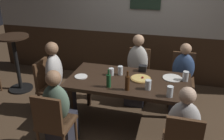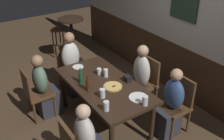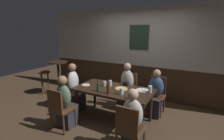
{
  "view_description": "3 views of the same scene",
  "coord_description": "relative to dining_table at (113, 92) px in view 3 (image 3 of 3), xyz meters",
  "views": [
    {
      "loc": [
        0.55,
        -2.92,
        2.21
      ],
      "look_at": [
        -0.25,
        0.03,
        0.85
      ],
      "focal_mm": 38.5,
      "sensor_mm": 36.0,
      "label": 1
    },
    {
      "loc": [
        2.84,
        -1.75,
        2.85
      ],
      "look_at": [
        0.22,
        -0.0,
        1.08
      ],
      "focal_mm": 42.13,
      "sensor_mm": 36.0,
      "label": 2
    },
    {
      "loc": [
        1.6,
        -2.98,
        1.96
      ],
      "look_at": [
        -0.1,
        0.12,
        1.12
      ],
      "focal_mm": 26.73,
      "sensor_mm": 36.0,
      "label": 3
    }
  ],
  "objects": [
    {
      "name": "chair_head_west",
      "position": [
        -1.25,
        0.0,
        -0.16
      ],
      "size": [
        0.4,
        0.4,
        0.88
      ],
      "color": "#513521",
      "rests_on": "ground_plane"
    },
    {
      "name": "person_right_far",
      "position": [
        0.73,
        0.68,
        -0.2
      ],
      "size": [
        0.34,
        0.37,
        1.1
      ],
      "color": "#2D2D38",
      "rests_on": "ground_plane"
    },
    {
      "name": "tumbler_water",
      "position": [
        0.75,
        0.17,
        0.14
      ],
      "size": [
        0.08,
        0.08,
        0.14
      ],
      "color": "silver",
      "rests_on": "dining_table"
    },
    {
      "name": "bar_stool",
      "position": [
        -2.64,
        0.39,
        -0.09
      ],
      "size": [
        0.34,
        0.34,
        0.72
      ],
      "color": "#513521",
      "rests_on": "ground_plane"
    },
    {
      "name": "beer_bottle_green",
      "position": [
        -0.21,
        -0.27,
        0.18
      ],
      "size": [
        0.06,
        0.06,
        0.24
      ],
      "color": "#194723",
      "rests_on": "dining_table"
    },
    {
      "name": "chair_right_far",
      "position": [
        0.73,
        0.85,
        -0.16
      ],
      "size": [
        0.4,
        0.4,
        0.88
      ],
      "color": "#513521",
      "rests_on": "ground_plane"
    },
    {
      "name": "beer_bottle_brown",
      "position": [
        0.04,
        -0.29,
        0.19
      ],
      "size": [
        0.06,
        0.06,
        0.26
      ],
      "color": "#42230F",
      "rests_on": "dining_table"
    },
    {
      "name": "chair_mid_far",
      "position": [
        0.0,
        0.85,
        -0.16
      ],
      "size": [
        0.4,
        0.4,
        0.88
      ],
      "color": "#513521",
      "rests_on": "ground_plane"
    },
    {
      "name": "condiment_caddy",
      "position": [
        0.14,
        0.34,
        0.13
      ],
      "size": [
        0.11,
        0.09,
        0.09
      ],
      "primitive_type": "cube",
      "color": "black",
      "rests_on": "dining_table"
    },
    {
      "name": "person_left_near",
      "position": [
        -0.73,
        -0.68,
        -0.19
      ],
      "size": [
        0.34,
        0.37,
        1.11
      ],
      "color": "#2D2D38",
      "rests_on": "ground_plane"
    },
    {
      "name": "chair_right_near",
      "position": [
        0.73,
        -0.85,
        -0.16
      ],
      "size": [
        0.4,
        0.4,
        0.88
      ],
      "color": "#513521",
      "rests_on": "ground_plane"
    },
    {
      "name": "wall_back",
      "position": [
        -0.0,
        1.65,
        0.65
      ],
      "size": [
        6.4,
        0.13,
        2.6
      ],
      "color": "#3D2819",
      "rests_on": "ground_plane"
    },
    {
      "name": "plate_white_small",
      "position": [
        -0.67,
        -0.09,
        0.09
      ],
      "size": [
        0.18,
        0.18,
        0.01
      ],
      "primitive_type": "cylinder",
      "color": "white",
      "rests_on": "dining_table"
    },
    {
      "name": "pint_glass_stout",
      "position": [
        0.56,
        -0.32,
        0.15
      ],
      "size": [
        0.08,
        0.08,
        0.14
      ],
      "color": "silver",
      "rests_on": "dining_table"
    },
    {
      "name": "tumbler_short",
      "position": [
        -0.27,
        0.09,
        0.13
      ],
      "size": [
        0.07,
        0.07,
        0.1
      ],
      "color": "silver",
      "rests_on": "dining_table"
    },
    {
      "name": "pint_glass_amber",
      "position": [
        -0.15,
        0.13,
        0.14
      ],
      "size": [
        0.07,
        0.07,
        0.13
      ],
      "color": "silver",
      "rests_on": "dining_table"
    },
    {
      "name": "plate_white_large",
      "position": [
        0.58,
        0.2,
        0.09
      ],
      "size": [
        0.26,
        0.26,
        0.01
      ],
      "primitive_type": "cylinder",
      "color": "white",
      "rests_on": "dining_table"
    },
    {
      "name": "dining_table",
      "position": [
        0.0,
        0.0,
        0.0
      ],
      "size": [
        1.67,
        0.86,
        0.74
      ],
      "color": "black",
      "rests_on": "ground_plane"
    },
    {
      "name": "person_head_west",
      "position": [
        -1.09,
        0.0,
        -0.15
      ],
      "size": [
        0.37,
        0.34,
        1.19
      ],
      "color": "#2D2D38",
      "rests_on": "ground_plane"
    },
    {
      "name": "beer_glass_half",
      "position": [
        0.29,
        -0.2,
        0.14
      ],
      "size": [
        0.08,
        0.08,
        0.13
      ],
      "color": "silver",
      "rests_on": "dining_table"
    },
    {
      "name": "ground_plane",
      "position": [
        0.0,
        0.0,
        -0.66
      ],
      "size": [
        12.0,
        12.0,
        0.0
      ],
      "primitive_type": "plane",
      "color": "#4C3826"
    },
    {
      "name": "chair_left_near",
      "position": [
        -0.73,
        -0.85,
        -0.16
      ],
      "size": [
        0.4,
        0.4,
        0.88
      ],
      "color": "#513521",
      "rests_on": "ground_plane"
    },
    {
      "name": "side_bar_table",
      "position": [
        -2.19,
        0.54,
        -0.04
      ],
      "size": [
        0.56,
        0.56,
        1.05
      ],
      "color": "black",
      "rests_on": "ground_plane"
    },
    {
      "name": "person_mid_far",
      "position": [
        -0.0,
        0.69,
        -0.16
      ],
      "size": [
        0.34,
        0.37,
        1.18
      ],
      "color": "#2D2D38",
      "rests_on": "ground_plane"
    },
    {
      "name": "person_right_near",
      "position": [
        0.73,
        -0.68,
        -0.2
      ],
      "size": [
        0.34,
        0.37,
        1.1
      ],
      "color": "#2D2D38",
      "rests_on": "ground_plane"
    },
    {
      "name": "pizza",
      "position": [
        0.16,
        0.06,
        0.1
      ],
      "size": [
        0.28,
        0.28,
        0.03
      ],
      "color": "tan",
      "rests_on": "dining_table"
    }
  ]
}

